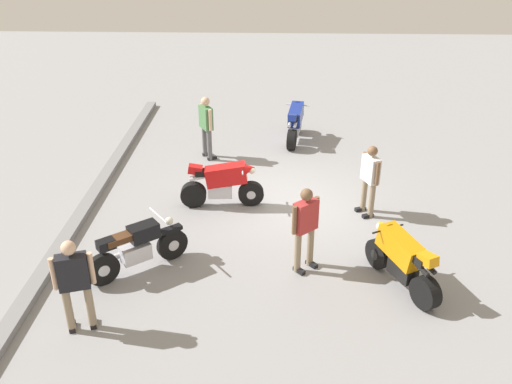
{
  "coord_description": "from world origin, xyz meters",
  "views": [
    {
      "loc": [
        -11.64,
        0.25,
        6.26
      ],
      "look_at": [
        -1.01,
        0.61,
        0.75
      ],
      "focal_mm": 38.48,
      "sensor_mm": 36.0,
      "label": 1
    }
  ],
  "objects": [
    {
      "name": "person_in_green_shirt",
      "position": [
        2.5,
        2.09,
        1.02
      ],
      "size": [
        0.63,
        0.5,
        1.77
      ],
      "rotation": [
        0.0,
        0.0,
        5.24
      ],
      "color": "#59595B",
      "rests_on": "ground"
    },
    {
      "name": "person_in_black_shirt",
      "position": [
        -4.65,
        3.38,
        1.0
      ],
      "size": [
        0.42,
        0.66,
        1.73
      ],
      "rotation": [
        0.0,
        0.0,
        0.3
      ],
      "color": "gray",
      "rests_on": "ground"
    },
    {
      "name": "ground_plane",
      "position": [
        0.0,
        0.0,
        0.0
      ],
      "size": [
        40.0,
        40.0,
        0.0
      ],
      "primitive_type": "plane",
      "color": "gray"
    },
    {
      "name": "motorcycle_black_cruiser",
      "position": [
        -2.95,
        2.81,
        0.52
      ],
      "size": [
        1.38,
        1.72,
        1.09
      ],
      "rotation": [
        0.0,
        0.0,
        5.38
      ],
      "color": "black",
      "rests_on": "ground"
    },
    {
      "name": "motorcycle_orange_sportbike",
      "position": [
        -3.26,
        -2.12,
        0.59
      ],
      "size": [
        1.81,
        1.1,
        1.14
      ],
      "rotation": [
        0.0,
        0.0,
        0.49
      ],
      "color": "black",
      "rests_on": "ground"
    },
    {
      "name": "curb_edge",
      "position": [
        0.0,
        4.6,
        0.07
      ],
      "size": [
        14.0,
        0.3,
        0.15
      ],
      "primitive_type": "cube",
      "color": "gray",
      "rests_on": "ground"
    },
    {
      "name": "person_in_red_shirt",
      "position": [
        -2.76,
        -0.38,
        1.0
      ],
      "size": [
        0.54,
        0.57,
        1.73
      ],
      "rotation": [
        0.0,
        0.0,
        3.87
      ],
      "color": "gray",
      "rests_on": "ground"
    },
    {
      "name": "person_in_white_shirt",
      "position": [
        -0.56,
        -1.92,
        0.96
      ],
      "size": [
        0.63,
        0.45,
        1.68
      ],
      "rotation": [
        0.0,
        0.0,
        1.97
      ],
      "color": "gray",
      "rests_on": "ground"
    },
    {
      "name": "motorcycle_blue_sportbike",
      "position": [
        3.86,
        -0.4,
        0.59
      ],
      "size": [
        1.95,
        0.7,
        1.14
      ],
      "rotation": [
        0.0,
        0.0,
        6.12
      ],
      "color": "black",
      "rests_on": "ground"
    },
    {
      "name": "motorcycle_red_sportbike",
      "position": [
        -0.28,
        1.42,
        0.59
      ],
      "size": [
        0.7,
        1.96,
        1.14
      ],
      "rotation": [
        0.0,
        0.0,
        4.79
      ],
      "color": "black",
      "rests_on": "ground"
    }
  ]
}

